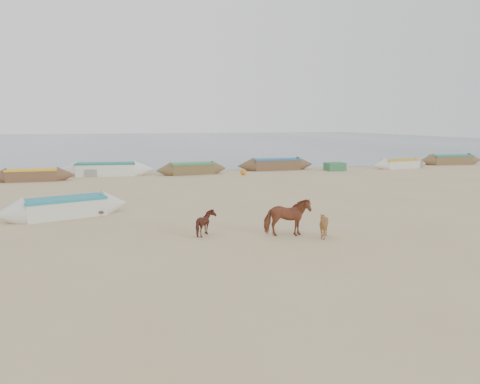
# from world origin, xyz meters

# --- Properties ---
(ground) EXTENTS (140.00, 140.00, 0.00)m
(ground) POSITION_xyz_m (0.00, 0.00, 0.00)
(ground) COLOR tan
(ground) RESTS_ON ground
(sea) EXTENTS (160.00, 160.00, 0.00)m
(sea) POSITION_xyz_m (0.00, 82.00, 0.01)
(sea) COLOR slate
(sea) RESTS_ON ground
(cow_adult) EXTENTS (1.73, 1.06, 1.36)m
(cow_adult) POSITION_xyz_m (0.56, -0.09, 0.68)
(cow_adult) COLOR brown
(cow_adult) RESTS_ON ground
(calf_front) EXTENTS (1.04, 0.97, 0.95)m
(calf_front) POSITION_xyz_m (1.64, -0.77, 0.47)
(calf_front) COLOR brown
(calf_front) RESTS_ON ground
(calf_right) EXTENTS (0.91, 1.01, 0.89)m
(calf_right) POSITION_xyz_m (-2.17, 0.74, 0.44)
(calf_right) COLOR #5A291D
(calf_right) RESTS_ON ground
(near_canoe) EXTENTS (5.65, 3.03, 0.83)m
(near_canoe) POSITION_xyz_m (-7.26, 5.55, 0.42)
(near_canoe) COLOR silver
(near_canoe) RESTS_ON ground
(debris_pile) EXTENTS (4.16, 4.16, 0.50)m
(debris_pile) POSITION_xyz_m (-7.82, 6.81, 0.25)
(debris_pile) COLOR brown
(debris_pile) RESTS_ON ground
(waterline_canoes) EXTENTS (57.70, 4.05, 0.98)m
(waterline_canoes) POSITION_xyz_m (-0.67, 20.31, 0.44)
(waterline_canoes) COLOR brown
(waterline_canoes) RESTS_ON ground
(beach_clutter) EXTENTS (44.09, 2.96, 0.64)m
(beach_clutter) POSITION_xyz_m (3.36, 19.74, 0.30)
(beach_clutter) COLOR #2A5D2D
(beach_clutter) RESTS_ON ground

